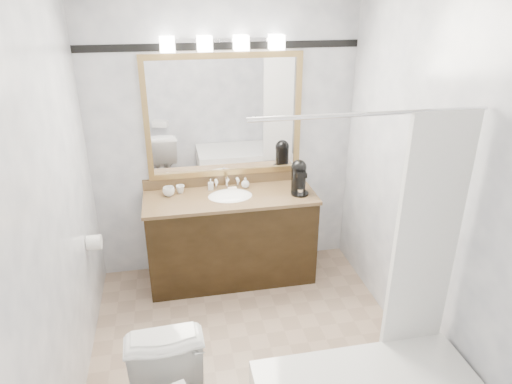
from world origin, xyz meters
TOP-DOWN VIEW (x-y plane):
  - room at (0.00, 0.00)m, footprint 2.42×2.62m
  - vanity at (0.00, 1.02)m, footprint 1.53×0.58m
  - mirror at (0.00, 1.28)m, footprint 1.40×0.04m
  - vanity_light_bar at (0.00, 1.23)m, footprint 1.02×0.14m
  - accent_stripe at (0.00, 1.29)m, footprint 2.40×0.01m
  - tp_roll at (-1.14, 0.66)m, footprint 0.11×0.12m
  - coffee_maker at (0.62, 0.97)m, footprint 0.16×0.20m
  - cup_left at (-0.53, 1.12)m, footprint 0.13×0.13m
  - cup_right at (-0.43, 1.17)m, footprint 0.09×0.09m
  - soap_bottle_a at (-0.15, 1.19)m, footprint 0.05×0.05m
  - soap_bottle_b at (0.17, 1.18)m, footprint 0.10×0.10m
  - soap_bar at (0.04, 1.13)m, footprint 0.08×0.05m

SIDE VIEW (x-z plane):
  - vanity at x=0.00m, z-range -0.04..0.93m
  - tp_roll at x=-1.14m, z-range 0.64..0.76m
  - soap_bar at x=0.04m, z-range 0.85..0.87m
  - cup_right at x=-0.43m, z-range 0.85..0.92m
  - cup_left at x=-0.53m, z-range 0.85..0.93m
  - soap_bottle_b at x=0.17m, z-range 0.85..0.95m
  - soap_bottle_a at x=-0.15m, z-range 0.85..0.95m
  - coffee_maker at x=0.62m, z-range 0.85..1.16m
  - room at x=0.00m, z-range -0.01..2.51m
  - mirror at x=0.00m, z-range 0.95..2.05m
  - accent_stripe at x=0.00m, z-range 2.07..2.13m
  - vanity_light_bar at x=0.00m, z-range 2.07..2.19m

